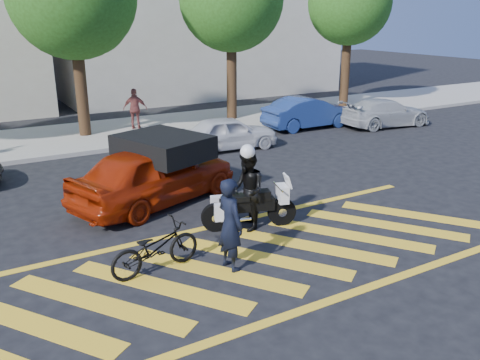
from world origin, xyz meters
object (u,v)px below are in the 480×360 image
parked_mid_right (229,133)px  officer_moto (247,191)px  red_convertible (155,174)px  parked_right (309,113)px  officer_bike (230,224)px  parked_far_right (386,113)px  bicycle (155,248)px  police_motorcycle (248,206)px

parked_mid_right → officer_moto: bearing=159.5°
red_convertible → parked_right: 10.26m
officer_bike → parked_far_right: 14.28m
parked_right → officer_bike: bearing=137.3°
parked_mid_right → bicycle: bearing=147.5°
bicycle → officer_moto: 2.68m
officer_bike → parked_mid_right: officer_bike is taller
officer_bike → parked_far_right: (11.95, 7.82, -0.31)m
police_motorcycle → red_convertible: red_convertible is taller
bicycle → officer_bike: bearing=-123.2°
parked_far_right → bicycle: bearing=125.0°
bicycle → parked_mid_right: parked_mid_right is taller
officer_bike → bicycle: (-1.27, 0.60, -0.42)m
police_motorcycle → parked_far_right: bearing=48.2°
officer_moto → parked_right: 10.92m
officer_moto → parked_mid_right: (3.07, 6.38, -0.31)m
police_motorcycle → officer_bike: bearing=-113.3°
bicycle → police_motorcycle: size_ratio=0.86×
parked_mid_right → red_convertible: bearing=137.1°
officer_bike → bicycle: 1.46m
officer_bike → bicycle: bearing=59.1°
officer_bike → police_motorcycle: officer_bike is taller
police_motorcycle → red_convertible: size_ratio=0.47×
officer_bike → parked_mid_right: size_ratio=0.52×
parked_right → police_motorcycle: bearing=136.7°
officer_bike → parked_mid_right: (4.31, 7.82, -0.31)m
red_convertible → parked_right: bearing=-79.3°
officer_moto → red_convertible: (-1.18, 2.57, -0.13)m
bicycle → red_convertible: size_ratio=0.40×
officer_bike → parked_right: (8.90, 9.22, -0.24)m
police_motorcycle → parked_mid_right: bearing=81.8°
police_motorcycle → officer_moto: bearing=-129.6°
officer_moto → parked_mid_right: bearing=171.7°
parked_right → red_convertible: bearing=121.8°
officer_moto → parked_mid_right: officer_moto is taller
red_convertible → parked_mid_right: red_convertible is taller
officer_bike → officer_moto: 1.90m
parked_mid_right → parked_far_right: (7.64, 0.00, -0.00)m
red_convertible → parked_right: size_ratio=1.14×
bicycle → parked_right: bearing=-57.7°
bicycle → officer_moto: bearing=-79.3°
parked_right → parked_far_right: 3.35m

